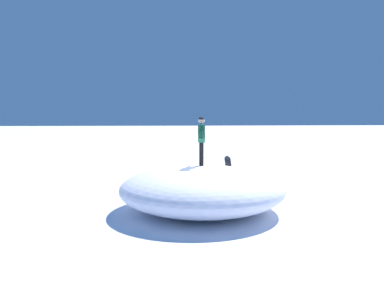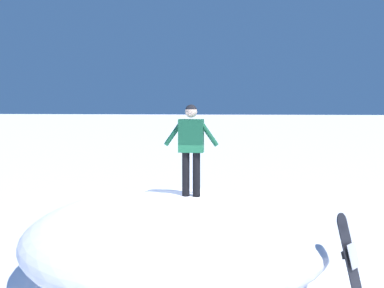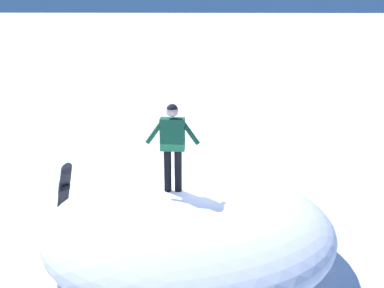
{
  "view_description": "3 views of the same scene",
  "coord_description": "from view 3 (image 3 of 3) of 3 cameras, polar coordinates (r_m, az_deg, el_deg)",
  "views": [
    {
      "loc": [
        -12.05,
        1.84,
        3.25
      ],
      "look_at": [
        0.54,
        0.74,
        2.32
      ],
      "focal_mm": 34.89,
      "sensor_mm": 36.0,
      "label": 1
    },
    {
      "loc": [
        1.66,
        -7.79,
        3.26
      ],
      "look_at": [
        0.83,
        0.16,
        2.53
      ],
      "focal_mm": 41.93,
      "sensor_mm": 36.0,
      "label": 2
    },
    {
      "loc": [
        0.22,
        9.37,
        5.22
      ],
      "look_at": [
        0.42,
        0.73,
        2.58
      ],
      "focal_mm": 47.07,
      "sensor_mm": 36.0,
      "label": 3
    }
  ],
  "objects": [
    {
      "name": "backpack_near",
      "position": [
        13.01,
        -10.54,
        -5.97
      ],
      "size": [
        0.39,
        0.66,
        0.42
      ],
      "color": "#1E2333",
      "rests_on": "ground"
    },
    {
      "name": "ground",
      "position": [
        10.73,
        2.38,
        -12.17
      ],
      "size": [
        240.0,
        240.0,
        0.0
      ],
      "primitive_type": "plane",
      "color": "white"
    },
    {
      "name": "snowboarder_standing",
      "position": [
        9.39,
        -2.21,
        0.47
      ],
      "size": [
        1.03,
        0.24,
        1.7
      ],
      "color": "black",
      "rests_on": "snow_mound"
    },
    {
      "name": "snowboard_primary_upright",
      "position": [
        11.77,
        -14.3,
        -5.46
      ],
      "size": [
        0.54,
        0.51,
        1.62
      ],
      "color": "black",
      "rests_on": "ground"
    },
    {
      "name": "snow_mound",
      "position": [
        10.01,
        -0.44,
        -9.42
      ],
      "size": [
        6.14,
        6.08,
        1.54
      ],
      "primitive_type": "ellipsoid",
      "rotation": [
        0.0,
        0.0,
        1.48
      ],
      "color": "white",
      "rests_on": "ground"
    }
  ]
}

